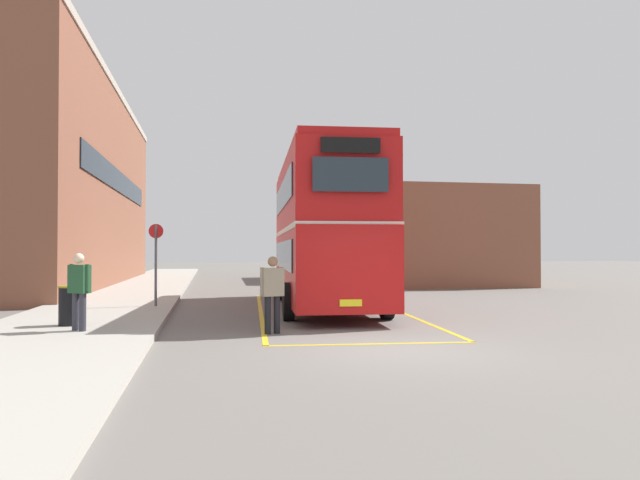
{
  "coord_description": "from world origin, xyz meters",
  "views": [
    {
      "loc": [
        -3.4,
        -10.44,
        1.84
      ],
      "look_at": [
        0.65,
        11.21,
        2.23
      ],
      "focal_mm": 33.08,
      "sensor_mm": 36.0,
      "label": 1
    }
  ],
  "objects_px": {
    "single_deck_bus": "(309,254)",
    "pedestrian_waiting_near": "(79,286)",
    "litter_bin": "(70,305)",
    "double_decker_bus": "(323,229)",
    "bus_stop_sign": "(156,256)",
    "pedestrian_boarding": "(272,289)"
  },
  "relations": [
    {
      "from": "litter_bin",
      "to": "pedestrian_waiting_near",
      "type": "bearing_deg",
      "value": -67.96
    },
    {
      "from": "single_deck_bus",
      "to": "pedestrian_waiting_near",
      "type": "height_order",
      "value": "single_deck_bus"
    },
    {
      "from": "pedestrian_boarding",
      "to": "bus_stop_sign",
      "type": "distance_m",
      "value": 6.45
    },
    {
      "from": "double_decker_bus",
      "to": "pedestrian_boarding",
      "type": "distance_m",
      "value": 6.15
    },
    {
      "from": "litter_bin",
      "to": "single_deck_bus",
      "type": "bearing_deg",
      "value": 67.21
    },
    {
      "from": "single_deck_bus",
      "to": "litter_bin",
      "type": "height_order",
      "value": "single_deck_bus"
    },
    {
      "from": "single_deck_bus",
      "to": "bus_stop_sign",
      "type": "bearing_deg",
      "value": -113.85
    },
    {
      "from": "litter_bin",
      "to": "double_decker_bus",
      "type": "bearing_deg",
      "value": 32.88
    },
    {
      "from": "single_deck_bus",
      "to": "pedestrian_waiting_near",
      "type": "xyz_separation_m",
      "value": [
        -8.76,
        -22.82,
        -0.56
      ]
    },
    {
      "from": "bus_stop_sign",
      "to": "double_decker_bus",
      "type": "bearing_deg",
      "value": -1.59
    },
    {
      "from": "pedestrian_boarding",
      "to": "litter_bin",
      "type": "relative_size",
      "value": 1.9
    },
    {
      "from": "single_deck_bus",
      "to": "pedestrian_boarding",
      "type": "bearing_deg",
      "value": -101.49
    },
    {
      "from": "pedestrian_waiting_near",
      "to": "litter_bin",
      "type": "distance_m",
      "value": 1.2
    },
    {
      "from": "litter_bin",
      "to": "bus_stop_sign",
      "type": "distance_m",
      "value": 4.83
    },
    {
      "from": "litter_bin",
      "to": "bus_stop_sign",
      "type": "relative_size",
      "value": 0.36
    },
    {
      "from": "bus_stop_sign",
      "to": "pedestrian_boarding",
      "type": "bearing_deg",
      "value": -62.25
    },
    {
      "from": "pedestrian_waiting_near",
      "to": "litter_bin",
      "type": "relative_size",
      "value": 1.83
    },
    {
      "from": "single_deck_bus",
      "to": "double_decker_bus",
      "type": "bearing_deg",
      "value": -98.05
    },
    {
      "from": "bus_stop_sign",
      "to": "single_deck_bus",
      "type": "bearing_deg",
      "value": 66.15
    },
    {
      "from": "pedestrian_waiting_near",
      "to": "bus_stop_sign",
      "type": "xyz_separation_m",
      "value": [
        1.09,
        5.48,
        0.58
      ]
    },
    {
      "from": "double_decker_bus",
      "to": "litter_bin",
      "type": "bearing_deg",
      "value": -147.12
    },
    {
      "from": "single_deck_bus",
      "to": "litter_bin",
      "type": "xyz_separation_m",
      "value": [
        -9.16,
        -21.81,
        -1.05
      ]
    }
  ]
}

